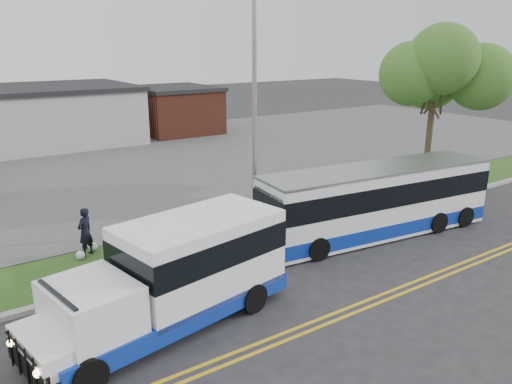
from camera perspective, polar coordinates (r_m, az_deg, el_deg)
ground at (r=16.83m, az=-3.34°, el=-9.41°), size 140.00×140.00×0.00m
lane_line_north at (r=14.06m, az=5.06°, el=-15.09°), size 70.00×0.12×0.01m
lane_line_south at (r=13.87m, az=5.87°, el=-15.61°), size 70.00×0.12×0.01m
curb at (r=17.66m, az=-5.20°, el=-7.87°), size 80.00×0.30×0.15m
verge at (r=19.14m, az=-7.84°, el=-6.04°), size 80.00×3.30×0.10m
parking_lot at (r=31.85m, az=-19.30°, el=2.40°), size 80.00×25.00×0.10m
brick_wing at (r=43.39m, az=-9.26°, el=9.27°), size 6.30×7.30×3.90m
tree_east at (r=26.98m, az=19.87°, el=13.20°), size 5.20×5.20×8.33m
streetlight_near at (r=19.15m, az=-0.05°, el=10.20°), size 0.35×1.53×9.50m
shuttle_bus at (r=13.80m, az=-8.80°, el=-8.82°), size 7.58×3.57×2.80m
transit_bus at (r=20.32m, az=13.64°, el=-0.97°), size 10.16×3.40×2.76m
pedestrian at (r=18.68m, az=-18.95°, el=-4.33°), size 0.77×0.71×1.77m
grocery_bag_left at (r=18.65m, az=-19.42°, el=-6.82°), size 0.32×0.32×0.32m
grocery_bag_right at (r=19.24m, az=-18.09°, el=-5.96°), size 0.32×0.32×0.32m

